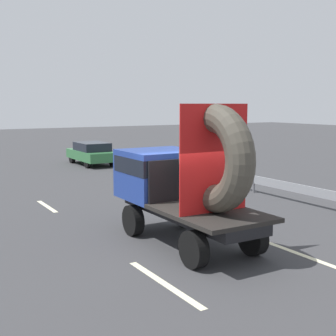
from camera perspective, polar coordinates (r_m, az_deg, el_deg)
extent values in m
plane|color=#38383A|center=(11.71, 2.92, -9.89)|extent=(120.00, 120.00, 0.00)
cylinder|color=black|center=(12.69, -4.37, -6.50)|extent=(0.28, 0.85, 0.85)
cylinder|color=black|center=(13.51, 2.12, -5.59)|extent=(0.28, 0.85, 0.85)
cylinder|color=black|center=(10.22, 3.23, -10.08)|extent=(0.28, 0.85, 0.85)
cylinder|color=black|center=(11.22, 10.51, -8.55)|extent=(0.28, 0.85, 0.85)
cube|color=black|center=(11.78, 2.51, -5.51)|extent=(1.30, 4.79, 0.25)
cube|color=navy|center=(12.84, -1.03, -0.75)|extent=(2.00, 1.88, 1.35)
cube|color=black|center=(12.76, -0.93, 0.54)|extent=(2.02, 1.79, 0.44)
cube|color=black|center=(10.99, 5.23, -5.59)|extent=(2.00, 2.90, 0.10)
cube|color=black|center=(12.01, 1.33, -1.48)|extent=(1.80, 0.08, 1.10)
torus|color=#474238|center=(10.64, 5.80, 1.16)|extent=(0.66, 2.53, 2.53)
cube|color=red|center=(10.64, 5.80, 1.16)|extent=(1.90, 0.03, 2.53)
cylinder|color=black|center=(28.76, -11.87, 1.23)|extent=(0.22, 0.63, 0.63)
cylinder|color=black|center=(29.29, -9.04, 1.42)|extent=(0.22, 0.63, 0.63)
cylinder|color=black|center=(26.30, -9.99, 0.67)|extent=(0.22, 0.63, 0.63)
cylinder|color=black|center=(26.88, -6.95, 0.89)|extent=(0.22, 0.63, 0.63)
cube|color=#33723F|center=(27.76, -9.50, 1.62)|extent=(1.76, 4.11, 0.54)
cube|color=black|center=(27.62, -9.45, 2.66)|extent=(1.58, 2.30, 0.49)
cube|color=gray|center=(20.57, 6.79, -0.60)|extent=(0.06, 16.81, 0.32)
cylinder|color=slate|center=(19.02, 10.64, -2.22)|extent=(0.10, 0.10, 0.55)
cylinder|color=slate|center=(22.29, 3.48, -0.62)|extent=(0.10, 0.10, 0.55)
cylinder|color=slate|center=(25.83, -1.79, 0.57)|extent=(0.10, 0.10, 0.55)
cube|color=beige|center=(9.51, -0.51, -14.16)|extent=(0.16, 2.82, 0.01)
cube|color=beige|center=(16.79, -14.84, -4.64)|extent=(0.16, 2.13, 0.01)
cube|color=beige|center=(11.79, 15.36, -10.03)|extent=(0.16, 2.75, 0.01)
cube|color=beige|center=(18.36, -3.81, -3.32)|extent=(0.16, 2.13, 0.01)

